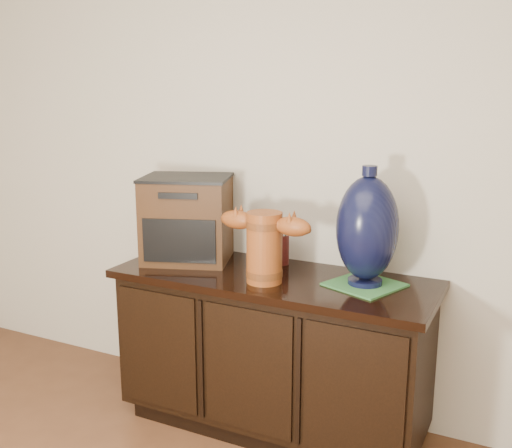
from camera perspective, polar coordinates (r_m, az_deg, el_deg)
The scene contains 6 objects.
sideboard at distance 2.85m, azimuth 1.59°, elevation -11.97°, with size 1.46×0.56×0.75m.
terracotta_vessel at distance 2.57m, azimuth 0.80°, elevation -1.83°, with size 0.44×0.17×0.31m.
tv_radio at distance 2.91m, azimuth -6.59°, elevation 0.49°, with size 0.50×0.45×0.41m.
green_mat at distance 2.62m, azimuth 10.32°, elevation -5.69°, with size 0.27×0.27×0.01m, color #337137.
lamp_base at distance 2.55m, azimuth 10.54°, elevation -0.46°, with size 0.34×0.34×0.51m.
spray_can at distance 2.86m, azimuth 2.59°, elevation -2.25°, with size 0.06×0.06×0.17m.
Camera 1 is at (1.07, -0.12, 1.59)m, focal length 42.00 mm.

